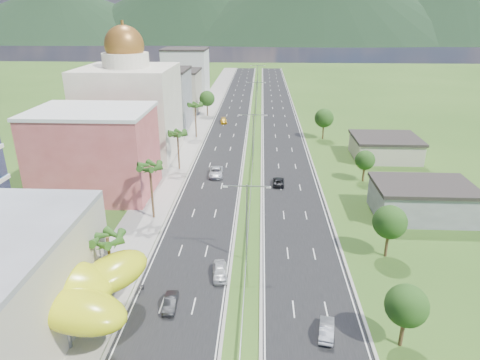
# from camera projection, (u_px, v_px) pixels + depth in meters

# --- Properties ---
(ground) EXTENTS (500.00, 500.00, 0.00)m
(ground) POSITION_uv_depth(u_px,v_px,m) (243.00, 308.00, 48.40)
(ground) COLOR #2D5119
(ground) RESTS_ON ground
(road_left) EXTENTS (11.00, 260.00, 0.04)m
(road_left) POSITION_uv_depth(u_px,v_px,m) (231.00, 120.00, 132.35)
(road_left) COLOR black
(road_left) RESTS_ON ground
(road_right) EXTENTS (11.00, 260.00, 0.04)m
(road_right) POSITION_uv_depth(u_px,v_px,m) (280.00, 120.00, 131.67)
(road_right) COLOR black
(road_right) RESTS_ON ground
(sidewalk_left) EXTENTS (7.00, 260.00, 0.12)m
(sidewalk_left) POSITION_uv_depth(u_px,v_px,m) (201.00, 119.00, 132.77)
(sidewalk_left) COLOR gray
(sidewalk_left) RESTS_ON ground
(median_guardrail) EXTENTS (0.10, 216.06, 0.76)m
(median_guardrail) POSITION_uv_depth(u_px,v_px,m) (254.00, 134.00, 115.05)
(median_guardrail) COLOR gray
(median_guardrail) RESTS_ON ground
(streetlight_median_b) EXTENTS (6.04, 0.25, 11.00)m
(streetlight_median_b) POSITION_uv_depth(u_px,v_px,m) (247.00, 215.00, 55.21)
(streetlight_median_b) COLOR gray
(streetlight_median_b) RESTS_ON ground
(streetlight_median_c) EXTENTS (6.04, 0.25, 11.00)m
(streetlight_median_c) POSITION_uv_depth(u_px,v_px,m) (253.00, 133.00, 92.37)
(streetlight_median_c) COLOR gray
(streetlight_median_c) RESTS_ON ground
(streetlight_median_d) EXTENTS (6.04, 0.25, 11.00)m
(streetlight_median_d) POSITION_uv_depth(u_px,v_px,m) (256.00, 95.00, 134.18)
(streetlight_median_d) COLOR gray
(streetlight_median_d) RESTS_ON ground
(streetlight_median_e) EXTENTS (6.04, 0.25, 11.00)m
(streetlight_median_e) POSITION_uv_depth(u_px,v_px,m) (258.00, 75.00, 175.99)
(streetlight_median_e) COLOR gray
(streetlight_median_e) RESTS_ON ground
(lime_canopy) EXTENTS (18.00, 15.00, 7.40)m
(lime_canopy) POSITION_uv_depth(u_px,v_px,m) (47.00, 287.00, 43.76)
(lime_canopy) COLOR #BFC713
(lime_canopy) RESTS_ON ground
(pink_shophouse) EXTENTS (20.00, 15.00, 15.00)m
(pink_shophouse) POSITION_uv_depth(u_px,v_px,m) (95.00, 154.00, 76.65)
(pink_shophouse) COLOR #B34B49
(pink_shophouse) RESTS_ON ground
(domed_building) EXTENTS (20.00, 20.00, 28.70)m
(domed_building) POSITION_uv_depth(u_px,v_px,m) (130.00, 106.00, 96.60)
(domed_building) COLOR beige
(domed_building) RESTS_ON ground
(midrise_grey) EXTENTS (16.00, 15.00, 16.00)m
(midrise_grey) POSITION_uv_depth(u_px,v_px,m) (160.00, 100.00, 121.02)
(midrise_grey) COLOR slate
(midrise_grey) RESTS_ON ground
(midrise_beige) EXTENTS (16.00, 15.00, 13.00)m
(midrise_beige) POSITION_uv_depth(u_px,v_px,m) (175.00, 92.00, 142.01)
(midrise_beige) COLOR #B4AC94
(midrise_beige) RESTS_ON ground
(midrise_white) EXTENTS (16.00, 15.00, 18.00)m
(midrise_white) POSITION_uv_depth(u_px,v_px,m) (186.00, 74.00, 162.46)
(midrise_white) COLOR silver
(midrise_white) RESTS_ON ground
(shed_near) EXTENTS (15.00, 10.00, 5.00)m
(shed_near) POSITION_uv_depth(u_px,v_px,m) (422.00, 202.00, 69.43)
(shed_near) COLOR slate
(shed_near) RESTS_ON ground
(shed_far) EXTENTS (14.00, 12.00, 4.40)m
(shed_far) POSITION_uv_depth(u_px,v_px,m) (385.00, 149.00, 97.32)
(shed_far) COLOR #B4AC94
(shed_far) RESTS_ON ground
(palm_tree_b) EXTENTS (3.60, 3.60, 8.10)m
(palm_tree_b) POSITION_uv_depth(u_px,v_px,m) (108.00, 241.00, 48.37)
(palm_tree_b) COLOR #47301C
(palm_tree_b) RESTS_ON ground
(palm_tree_c) EXTENTS (3.60, 3.60, 9.60)m
(palm_tree_c) POSITION_uv_depth(u_px,v_px,m) (150.00, 169.00, 66.42)
(palm_tree_c) COLOR #47301C
(palm_tree_c) RESTS_ON ground
(palm_tree_d) EXTENTS (3.60, 3.60, 8.60)m
(palm_tree_d) POSITION_uv_depth(u_px,v_px,m) (178.00, 135.00, 88.14)
(palm_tree_d) COLOR #47301C
(palm_tree_d) RESTS_ON ground
(palm_tree_e) EXTENTS (3.60, 3.60, 9.40)m
(palm_tree_e) POSITION_uv_depth(u_px,v_px,m) (195.00, 106.00, 111.09)
(palm_tree_e) COLOR #47301C
(palm_tree_e) RESTS_ON ground
(leafy_tree_lfar) EXTENTS (4.90, 4.90, 8.05)m
(leafy_tree_lfar) POSITION_uv_depth(u_px,v_px,m) (207.00, 99.00, 135.32)
(leafy_tree_lfar) COLOR #47301C
(leafy_tree_lfar) RESTS_ON ground
(leafy_tree_ra) EXTENTS (4.20, 4.20, 6.90)m
(leafy_tree_ra) POSITION_uv_depth(u_px,v_px,m) (407.00, 306.00, 41.27)
(leafy_tree_ra) COLOR #47301C
(leafy_tree_ra) RESTS_ON ground
(leafy_tree_rb) EXTENTS (4.55, 4.55, 7.47)m
(leafy_tree_rb) POSITION_uv_depth(u_px,v_px,m) (390.00, 222.00, 56.78)
(leafy_tree_rb) COLOR #47301C
(leafy_tree_rb) RESTS_ON ground
(leafy_tree_rc) EXTENTS (3.85, 3.85, 6.33)m
(leafy_tree_rc) POSITION_uv_depth(u_px,v_px,m) (365.00, 160.00, 82.95)
(leafy_tree_rc) COLOR #47301C
(leafy_tree_rc) RESTS_ON ground
(leafy_tree_rd) EXTENTS (4.90, 4.90, 8.05)m
(leafy_tree_rd) POSITION_uv_depth(u_px,v_px,m) (324.00, 118.00, 110.57)
(leafy_tree_rd) COLOR #47301C
(leafy_tree_rd) RESTS_ON ground
(mountain_ridge) EXTENTS (860.00, 140.00, 90.00)m
(mountain_ridge) POSITION_uv_depth(u_px,v_px,m) (316.00, 43.00, 463.74)
(mountain_ridge) COLOR black
(mountain_ridge) RESTS_ON ground
(car_white_near_left) EXTENTS (2.35, 4.73, 1.55)m
(car_white_near_left) POSITION_uv_depth(u_px,v_px,m) (220.00, 271.00, 53.77)
(car_white_near_left) COLOR silver
(car_white_near_left) RESTS_ON road_left
(car_dark_left) EXTENTS (1.58, 4.03, 1.31)m
(car_dark_left) POSITION_uv_depth(u_px,v_px,m) (170.00, 303.00, 48.15)
(car_dark_left) COLOR black
(car_dark_left) RESTS_ON road_left
(car_silver_mid_left) EXTENTS (3.03, 6.04, 1.64)m
(car_silver_mid_left) POSITION_uv_depth(u_px,v_px,m) (216.00, 172.00, 86.90)
(car_silver_mid_left) COLOR #B9BBC2
(car_silver_mid_left) RESTS_ON road_left
(car_yellow_far_left) EXTENTS (2.46, 4.80, 1.33)m
(car_yellow_far_left) POSITION_uv_depth(u_px,v_px,m) (224.00, 121.00, 128.27)
(car_yellow_far_left) COLOR gold
(car_yellow_far_left) RESTS_ON road_left
(car_silver_right) EXTENTS (2.17, 4.40, 1.39)m
(car_silver_right) POSITION_uv_depth(u_px,v_px,m) (327.00, 329.00, 44.09)
(car_silver_right) COLOR #95969C
(car_silver_right) RESTS_ON road_right
(car_dark_far_right) EXTENTS (2.33, 4.79, 1.31)m
(car_dark_far_right) POSITION_uv_depth(u_px,v_px,m) (278.00, 181.00, 82.50)
(car_dark_far_right) COLOR black
(car_dark_far_right) RESTS_ON road_right
(motorcycle) EXTENTS (0.81, 2.00, 1.25)m
(motorcycle) POSITION_uv_depth(u_px,v_px,m) (141.00, 288.00, 50.80)
(motorcycle) COLOR black
(motorcycle) RESTS_ON road_left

